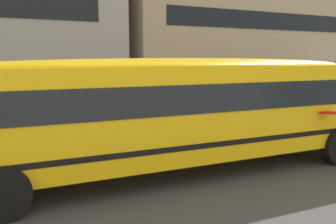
% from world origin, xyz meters
% --- Properties ---
extents(ground_plane, '(400.00, 400.00, 0.00)m').
position_xyz_m(ground_plane, '(0.00, 0.00, 0.00)').
color(ground_plane, '#424244').
extents(sidewalk_far, '(120.00, 3.00, 0.01)m').
position_xyz_m(sidewalk_far, '(0.00, 8.19, 0.01)').
color(sidewalk_far, gray).
rests_on(sidewalk_far, ground_plane).
extents(lane_centreline, '(110.00, 0.16, 0.01)m').
position_xyz_m(lane_centreline, '(0.00, 0.00, 0.00)').
color(lane_centreline, silver).
rests_on(lane_centreline, ground_plane).
extents(school_bus, '(12.29, 3.09, 2.73)m').
position_xyz_m(school_bus, '(-3.27, -1.58, 1.62)').
color(school_bus, yellow).
rests_on(school_bus, ground_plane).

